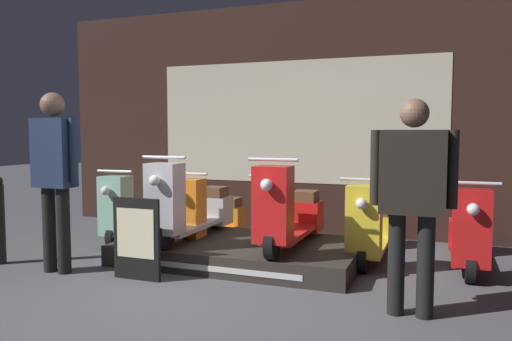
% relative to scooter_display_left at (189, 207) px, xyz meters
% --- Properties ---
extents(ground_plane, '(30.00, 30.00, 0.00)m').
position_rel_scooter_display_left_xyz_m(ground_plane, '(0.69, -1.50, -0.57)').
color(ground_plane, '#4C4C51').
extents(shop_wall_back, '(7.38, 0.09, 3.20)m').
position_rel_scooter_display_left_xyz_m(shop_wall_back, '(0.69, 1.87, 1.02)').
color(shop_wall_back, '#331E19').
rests_on(shop_wall_back, ground_plane).
extents(display_platform, '(2.58, 1.43, 0.22)m').
position_rel_scooter_display_left_xyz_m(display_platform, '(0.58, 0.08, -0.47)').
color(display_platform, '#2D2823').
rests_on(display_platform, ground_plane).
extents(scooter_display_left, '(0.48, 1.61, 0.96)m').
position_rel_scooter_display_left_xyz_m(scooter_display_left, '(0.00, 0.00, 0.00)').
color(scooter_display_left, black).
rests_on(scooter_display_left, display_platform).
extents(scooter_display_right, '(0.48, 1.61, 0.96)m').
position_rel_scooter_display_left_xyz_m(scooter_display_right, '(1.16, 0.00, 0.00)').
color(scooter_display_right, black).
rests_on(scooter_display_right, display_platform).
extents(scooter_backrow_0, '(0.48, 1.61, 0.96)m').
position_rel_scooter_display_left_xyz_m(scooter_backrow_0, '(-1.06, 0.63, -0.22)').
color(scooter_backrow_0, black).
rests_on(scooter_backrow_0, ground_plane).
extents(scooter_backrow_1, '(0.48, 1.61, 0.96)m').
position_rel_scooter_display_left_xyz_m(scooter_backrow_1, '(-0.07, 0.63, -0.22)').
color(scooter_backrow_1, black).
rests_on(scooter_backrow_1, ground_plane).
extents(scooter_backrow_2, '(0.48, 1.61, 0.96)m').
position_rel_scooter_display_left_xyz_m(scooter_backrow_2, '(0.92, 0.63, -0.22)').
color(scooter_backrow_2, black).
rests_on(scooter_backrow_2, ground_plane).
extents(scooter_backrow_3, '(0.48, 1.61, 0.96)m').
position_rel_scooter_display_left_xyz_m(scooter_backrow_3, '(1.91, 0.63, -0.22)').
color(scooter_backrow_3, black).
rests_on(scooter_backrow_3, ground_plane).
extents(scooter_backrow_4, '(0.48, 1.61, 0.96)m').
position_rel_scooter_display_left_xyz_m(scooter_backrow_4, '(2.90, 0.63, -0.22)').
color(scooter_backrow_4, black).
rests_on(scooter_backrow_4, ground_plane).
extents(person_left_browsing, '(0.56, 0.23, 1.80)m').
position_rel_scooter_display_left_xyz_m(person_left_browsing, '(-0.98, -0.97, 0.49)').
color(person_left_browsing, black).
rests_on(person_left_browsing, ground_plane).
extents(person_right_browsing, '(0.64, 0.27, 1.66)m').
position_rel_scooter_display_left_xyz_m(person_right_browsing, '(2.43, -0.97, 0.42)').
color(person_right_browsing, black).
rests_on(person_right_browsing, ground_plane).
extents(price_sign_board, '(0.50, 0.04, 0.79)m').
position_rel_scooter_display_left_xyz_m(price_sign_board, '(-0.08, -0.90, -0.18)').
color(price_sign_board, black).
rests_on(price_sign_board, ground_plane).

